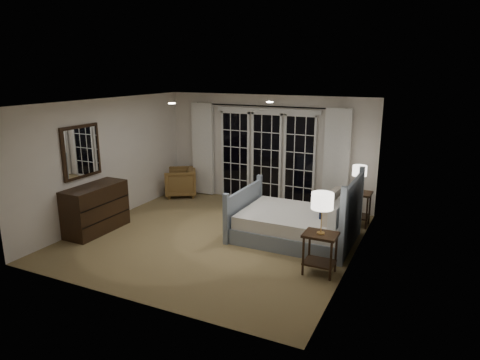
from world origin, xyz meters
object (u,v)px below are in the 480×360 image
at_px(dresser, 96,209).
at_px(nightstand_left, 320,247).
at_px(nightstand_right, 357,203).
at_px(armchair, 180,182).
at_px(bed, 298,223).
at_px(lamp_right, 360,171).
at_px(lamp_left, 322,201).

bearing_deg(dresser, nightstand_left, 1.59).
relative_size(nightstand_left, dresser, 0.51).
distance_m(nightstand_right, armchair, 4.35).
relative_size(nightstand_left, nightstand_right, 0.95).
distance_m(bed, nightstand_left, 1.37).
relative_size(nightstand_right, dresser, 0.53).
xyz_separation_m(nightstand_left, lamp_right, (0.10, 2.41, 0.68)).
relative_size(lamp_left, armchair, 0.84).
bearing_deg(nightstand_right, bed, -123.31).
bearing_deg(nightstand_left, bed, 122.15).
relative_size(bed, armchair, 2.77).
distance_m(armchair, dresser, 2.73).
xyz_separation_m(bed, lamp_left, (0.72, -1.15, 0.85)).
xyz_separation_m(armchair, dresser, (-0.13, -2.72, 0.11)).
distance_m(nightstand_right, lamp_left, 2.51).
bearing_deg(nightstand_left, armchair, 148.47).
height_order(bed, dresser, bed).
relative_size(bed, lamp_left, 3.31).
bearing_deg(lamp_right, dresser, -150.54).
bearing_deg(bed, nightstand_right, 56.69).
bearing_deg(bed, nightstand_left, -57.85).
bearing_deg(nightstand_right, nightstand_left, -92.39).
height_order(nightstand_right, lamp_right, lamp_right).
xyz_separation_m(bed, dresser, (-3.65, -1.27, 0.14)).
distance_m(lamp_right, armchair, 4.42).
relative_size(armchair, dresser, 0.59).
height_order(lamp_right, armchair, lamp_right).
distance_m(bed, lamp_left, 1.60).
bearing_deg(lamp_left, lamp_right, 87.61).
xyz_separation_m(nightstand_left, nightstand_right, (0.10, 2.41, 0.02)).
relative_size(nightstand_right, armchair, 0.90).
bearing_deg(dresser, lamp_left, 1.59).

